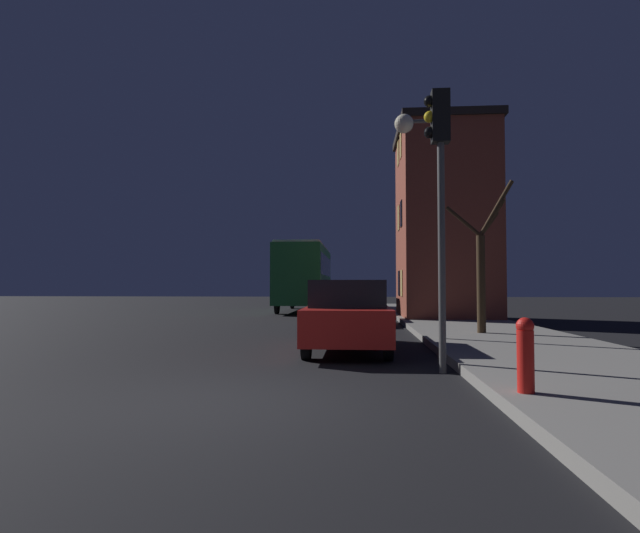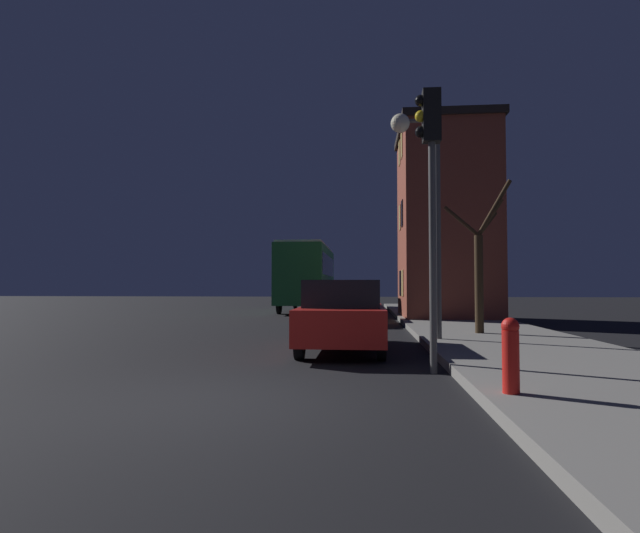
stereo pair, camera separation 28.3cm
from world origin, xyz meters
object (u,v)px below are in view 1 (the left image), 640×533
object	(u,v)px
car_near_lane	(348,315)
bus	(305,273)
traffic_light	(439,171)
streetlamp	(423,173)
fire_hydrant	(525,353)
car_far_lane	(356,298)
car_mid_lane	(344,303)
bare_tree	(483,264)

from	to	relation	value
car_near_lane	bus	bearing A→B (deg)	99.15
traffic_light	bus	bearing A→B (deg)	102.31
car_near_lane	streetlamp	bearing A→B (deg)	31.90
car_near_lane	fire_hydrant	world-z (taller)	car_near_lane
traffic_light	car_far_lane	world-z (taller)	traffic_light
traffic_light	car_near_lane	size ratio (longest dim) A/B	1.06
car_mid_lane	car_far_lane	world-z (taller)	car_mid_lane
traffic_light	fire_hydrant	size ratio (longest dim) A/B	5.29
bus	car_near_lane	distance (m)	17.59
streetlamp	car_near_lane	bearing A→B (deg)	-148.10
traffic_light	fire_hydrant	distance (m)	3.64
car_mid_lane	car_far_lane	size ratio (longest dim) A/B	0.96
bare_tree	traffic_light	bearing A→B (deg)	-110.57
car_near_lane	fire_hydrant	bearing A→B (deg)	-66.16
traffic_light	car_near_lane	world-z (taller)	traffic_light
bus	traffic_light	bearing A→B (deg)	-77.69
streetlamp	car_mid_lane	bearing A→B (deg)	106.48
car_mid_lane	car_far_lane	xyz separation A→B (m)	(0.44, 8.14, -0.01)
car_far_lane	fire_hydrant	distance (m)	21.67
traffic_light	car_mid_lane	distance (m)	11.61
bus	car_far_lane	size ratio (longest dim) A/B	2.01
streetlamp	car_mid_lane	distance (m)	8.31
bare_tree	bus	distance (m)	15.93
streetlamp	fire_hydrant	xyz separation A→B (m)	(0.39, -6.18, -3.60)
bus	car_far_lane	bearing A→B (deg)	-15.15
bus	car_near_lane	size ratio (longest dim) A/B	2.09
car_far_lane	car_mid_lane	bearing A→B (deg)	-93.11
streetlamp	car_far_lane	distance (m)	15.86
traffic_light	bus	world-z (taller)	traffic_light
car_far_lane	fire_hydrant	size ratio (longest dim) A/B	5.18
bare_tree	car_mid_lane	bearing A→B (deg)	125.20
bus	car_far_lane	xyz separation A→B (m)	(2.92, -0.79, -1.44)
car_far_lane	fire_hydrant	xyz separation A→B (m)	(2.09, -21.57, -0.12)
streetlamp	bus	distance (m)	16.94
traffic_light	car_mid_lane	xyz separation A→B (m)	(-1.90, 11.14, -2.64)
car_mid_lane	fire_hydrant	world-z (taller)	car_mid_lane
bare_tree	car_far_lane	bearing A→B (deg)	104.38
car_mid_lane	bare_tree	bearing A→B (deg)	-54.80
bus	streetlamp	bearing A→B (deg)	-74.05
bare_tree	streetlamp	bearing A→B (deg)	-138.61
streetlamp	car_mid_lane	size ratio (longest dim) A/B	1.24
streetlamp	traffic_light	distance (m)	4.00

